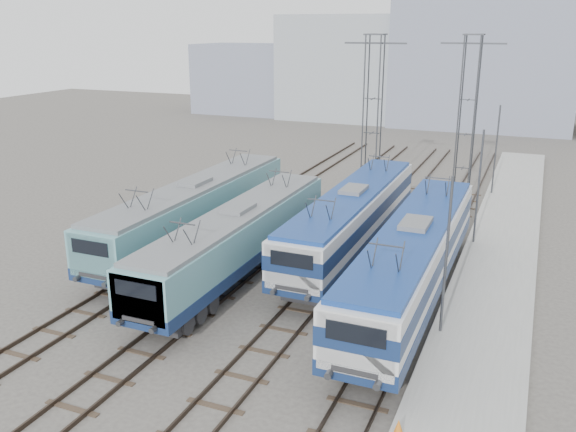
# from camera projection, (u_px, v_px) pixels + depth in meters

# --- Properties ---
(ground) EXTENTS (160.00, 160.00, 0.00)m
(ground) POSITION_uv_depth(u_px,v_px,m) (237.00, 321.00, 27.16)
(ground) COLOR #514C47
(platform) EXTENTS (4.00, 70.00, 0.30)m
(platform) POSITION_uv_depth(u_px,v_px,m) (492.00, 286.00, 30.42)
(platform) COLOR #9E9E99
(platform) RESTS_ON ground
(locomotive_far_left) EXTENTS (2.93, 18.52, 3.49)m
(locomotive_far_left) POSITION_uv_depth(u_px,v_px,m) (194.00, 209.00, 35.79)
(locomotive_far_left) COLOR navy
(locomotive_far_left) RESTS_ON ground
(locomotive_center_left) EXTENTS (2.77, 17.51, 3.30)m
(locomotive_center_left) POSITION_uv_depth(u_px,v_px,m) (237.00, 237.00, 31.32)
(locomotive_center_left) COLOR navy
(locomotive_center_left) RESTS_ON ground
(locomotive_center_right) EXTENTS (2.89, 18.27, 3.44)m
(locomotive_center_right) POSITION_uv_depth(u_px,v_px,m) (352.00, 216.00, 34.37)
(locomotive_center_right) COLOR navy
(locomotive_center_right) RESTS_ON ground
(locomotive_far_right) EXTENTS (2.99, 18.90, 3.55)m
(locomotive_far_right) POSITION_uv_depth(u_px,v_px,m) (413.00, 256.00, 28.13)
(locomotive_far_right) COLOR navy
(locomotive_far_right) RESTS_ON ground
(catenary_tower_west) EXTENTS (4.50, 1.20, 12.00)m
(catenary_tower_west) POSITION_uv_depth(u_px,v_px,m) (372.00, 111.00, 44.55)
(catenary_tower_west) COLOR #3F4247
(catenary_tower_west) RESTS_ON ground
(catenary_tower_east) EXTENTS (4.50, 1.20, 12.00)m
(catenary_tower_east) POSITION_uv_depth(u_px,v_px,m) (467.00, 112.00, 43.92)
(catenary_tower_east) COLOR #3F4247
(catenary_tower_east) RESTS_ON ground
(mast_front) EXTENTS (0.12, 0.12, 7.00)m
(mast_front) POSITION_uv_depth(u_px,v_px,m) (446.00, 260.00, 24.72)
(mast_front) COLOR #3F4247
(mast_front) RESTS_ON ground
(mast_mid) EXTENTS (0.12, 0.12, 7.00)m
(mast_mid) POSITION_uv_depth(u_px,v_px,m) (478.00, 190.00, 35.28)
(mast_mid) COLOR #3F4247
(mast_mid) RESTS_ON ground
(mast_rear) EXTENTS (0.12, 0.12, 7.00)m
(mast_rear) POSITION_uv_depth(u_px,v_px,m) (496.00, 152.00, 45.85)
(mast_rear) COLOR #3F4247
(mast_rear) RESTS_ON ground
(safety_cone) EXTENTS (0.34, 0.34, 0.55)m
(safety_cone) POSITION_uv_depth(u_px,v_px,m) (398.00, 427.00, 19.08)
(safety_cone) COLOR orange
(safety_cone) RESTS_ON platform
(building_west) EXTENTS (18.00, 12.00, 14.00)m
(building_west) POSITION_uv_depth(u_px,v_px,m) (350.00, 67.00, 84.81)
(building_west) COLOR #979FA8
(building_west) RESTS_ON ground
(building_center) EXTENTS (22.00, 14.00, 18.00)m
(building_center) POSITION_uv_depth(u_px,v_px,m) (486.00, 55.00, 77.60)
(building_center) COLOR gray
(building_center) RESTS_ON ground
(building_far_west) EXTENTS (14.00, 10.00, 10.00)m
(building_far_west) POSITION_uv_depth(u_px,v_px,m) (247.00, 78.00, 91.29)
(building_far_west) COLOR gray
(building_far_west) RESTS_ON ground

